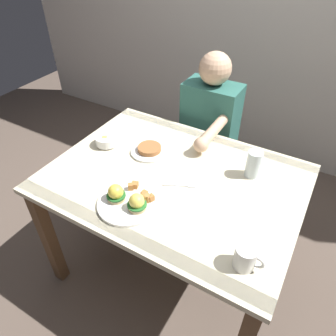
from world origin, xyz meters
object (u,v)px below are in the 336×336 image
Objects in this scene: side_plate at (150,150)px; diner_person at (208,130)px; fruit_bowl at (107,140)px; fork at (181,185)px; dining_table at (173,192)px; water_glass_near at (253,166)px; coffee_mug at (246,257)px; eggs_benedict_plate at (128,200)px.

diner_person is at bearing 75.70° from side_plate.
fruit_bowl is 0.52m from fork.
fruit_bowl reaches higher than side_plate.
diner_person is (-0.15, 0.64, -0.09)m from fork.
water_glass_near is (0.32, 0.20, 0.16)m from dining_table.
diner_person is (-0.40, 0.40, -0.15)m from water_glass_near.
coffee_mug is at bearing -33.25° from dining_table.
coffee_mug is at bearing -21.13° from fruit_bowl.
coffee_mug is 1.06m from diner_person.
water_glass_near is at bearing 31.80° from dining_table.
dining_table is 0.61m from diner_person.
diner_person reaches higher than fruit_bowl.
diner_person is at bearing 102.96° from fork.
eggs_benedict_plate is 1.97× the size of water_glass_near.
side_plate is at bearing 151.29° from fork.
dining_table is at bearing 147.81° from fork.
fruit_bowl is 0.88× the size of water_glass_near.
dining_table is 0.41m from water_glass_near.
eggs_benedict_plate is at bearing -89.62° from diner_person.
fruit_bowl is 0.60× the size of side_plate.
eggs_benedict_plate is 0.54m from coffee_mug.
eggs_benedict_plate is 0.24× the size of diner_person.
side_plate reaches higher than dining_table.
eggs_benedict_plate is at bearing -70.60° from side_plate.
water_glass_near is 0.54m from side_plate.
diner_person is at bearing 98.02° from dining_table.
coffee_mug reaches higher than fork.
fruit_bowl is 1.08× the size of coffee_mug.
dining_table is 0.30m from eggs_benedict_plate.
water_glass_near is at bearing 105.62° from coffee_mug.
dining_table is 0.27m from side_plate.
eggs_benedict_plate reaches higher than fork.
coffee_mug reaches higher than side_plate.
coffee_mug is (0.91, -0.35, 0.02)m from fruit_bowl.
water_glass_near is (-0.14, 0.50, 0.01)m from coffee_mug.
side_plate is 0.18× the size of diner_person.
fork is 0.66m from diner_person.
coffee_mug reaches higher than dining_table.
fruit_bowl is at bearing 173.68° from dining_table.
fork is at bearing -32.19° from dining_table.
water_glass_near reaches higher than fruit_bowl.
coffee_mug is at bearing -33.42° from fork.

